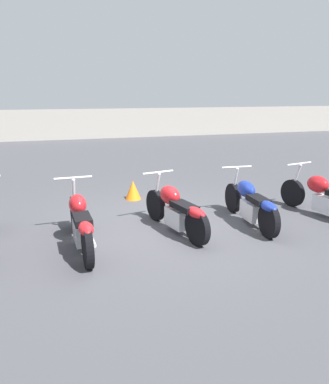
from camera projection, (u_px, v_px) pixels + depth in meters
The scene contains 7 objects.
ground_plane at pixel (164, 227), 6.57m from camera, with size 60.00×60.00×0.00m, color #424247.
fence_back at pixel (89, 124), 18.76m from camera, with size 40.00×0.04×1.49m.
motorcycle_slot_1 at pixel (81, 223), 5.61m from camera, with size 0.61×2.08×0.97m.
motorcycle_slot_2 at pixel (176, 209), 6.25m from camera, with size 0.72×1.90×0.94m.
motorcycle_slot_3 at pixel (251, 203), 6.63m from camera, with size 0.60×1.97×0.94m.
motorcycle_slot_4 at pixel (327, 197), 7.00m from camera, with size 0.78×2.09×0.93m.
traffic_cone_near at pixel (133, 190), 8.25m from camera, with size 0.34×0.34×0.42m.
Camera 1 is at (-1.75, -5.94, 2.30)m, focal length 35.00 mm.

